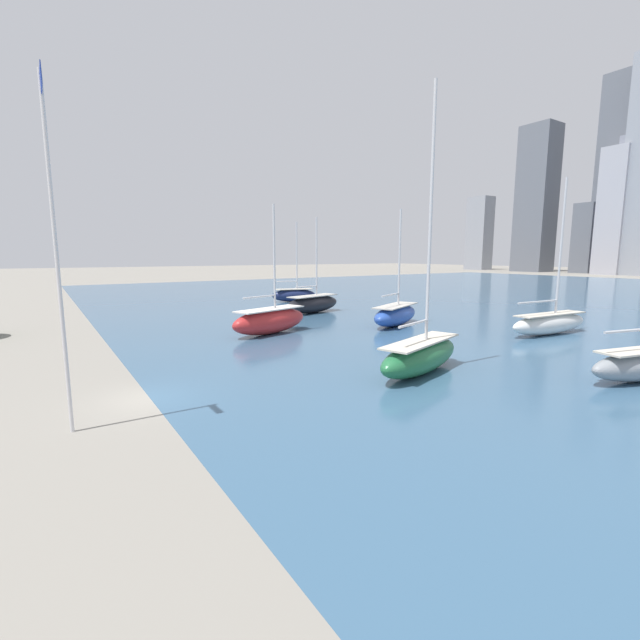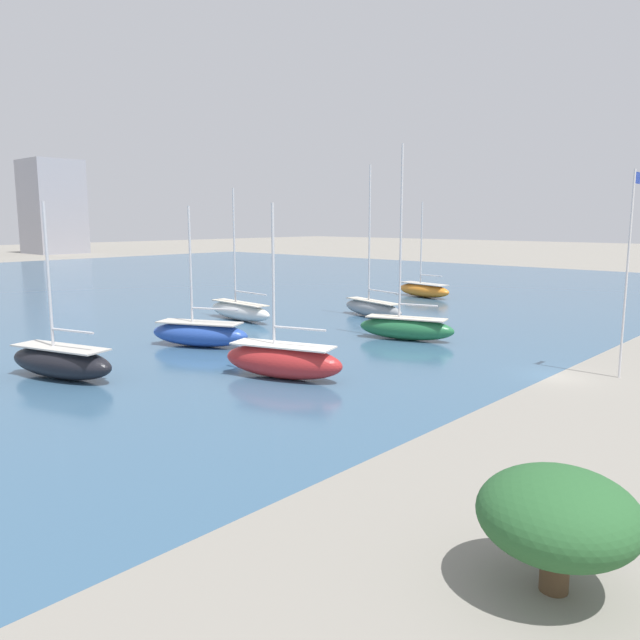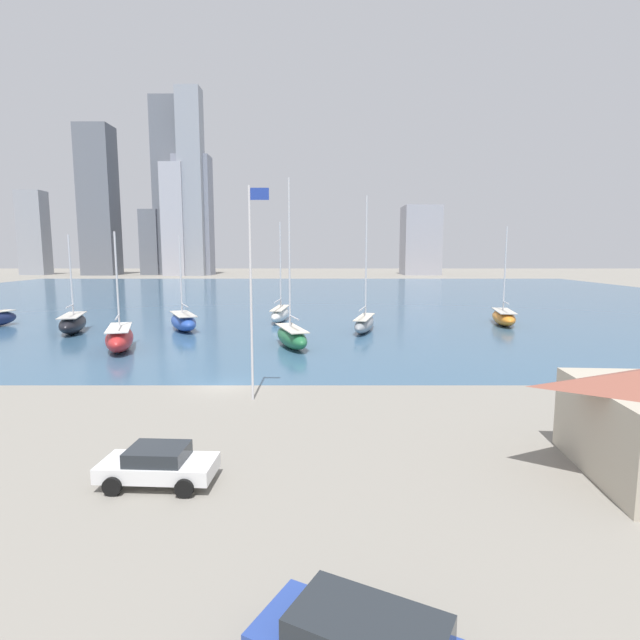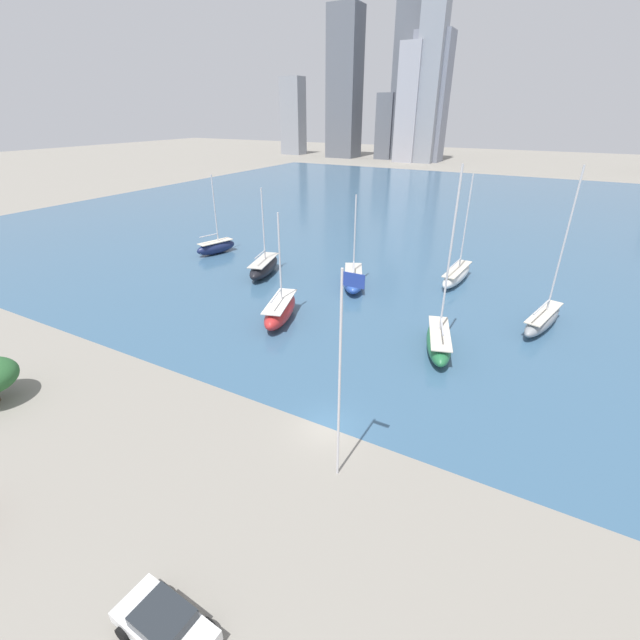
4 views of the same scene
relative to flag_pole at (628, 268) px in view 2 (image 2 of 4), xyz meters
name	(u,v)px [view 2 (image 2 of 4)]	position (x,y,z in m)	size (l,w,h in m)	color
ground_plane	(552,376)	(-2.51, 3.34, -7.00)	(500.00, 500.00, 0.00)	gray
harbor_water	(56,292)	(-2.51, 73.34, -7.00)	(180.00, 140.00, 0.00)	#385B7A
flag_pole	(628,268)	(0.00, 0.00, 0.00)	(1.24, 0.14, 13.01)	silver
yard_shrub	(558,515)	(-25.78, -6.12, -4.83)	(4.30, 4.30, 3.38)	#4C3823
sailboat_green	(406,327)	(1.38, 17.37, -5.91)	(4.48, 8.43, 16.02)	#236B3D
sailboat_gray	(373,307)	(9.27, 26.94, -5.98)	(3.87, 9.05, 15.44)	gray
sailboat_black	(61,361)	(-24.07, 26.17, -5.91)	(4.61, 8.65, 11.07)	black
sailboat_white	(240,310)	(-1.18, 35.68, -6.00)	(2.61, 9.47, 13.06)	white
sailboat_orange	(424,290)	(27.37, 32.43, -6.01)	(3.89, 8.68, 12.27)	orange
sailboat_blue	(200,333)	(-11.95, 27.94, -5.95)	(5.77, 8.56, 11.01)	#284CA8
sailboat_red	(283,360)	(-14.60, 15.79, -5.84)	(4.77, 8.51, 10.99)	#B72828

